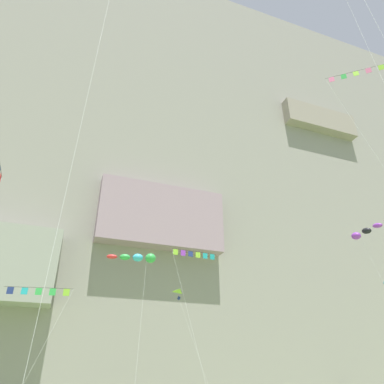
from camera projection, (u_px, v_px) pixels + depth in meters
The scene contains 7 objects.
cliff_face at pixel (148, 158), 65.20m from camera, with size 180.00×25.31×75.37m.
kite_banner_front_field at pixel (39, 293), 32.73m from camera, with size 6.15×4.60×9.15m.
kite_banner_far_right at pixel (194, 258), 31.92m from camera, with size 4.41×3.10×11.93m.
kite_windsock_upper_mid at pixel (139, 258), 36.53m from camera, with size 5.07×5.26×13.17m.
kite_banner_far_left at pixel (366, 81), 32.37m from camera, with size 4.95×5.35×27.38m.
kite_windsock_low_left at pixel (366, 231), 47.58m from camera, with size 3.25×6.03×20.04m.
kite_delta_near_cliff at pixel (183, 300), 37.79m from camera, with size 3.06×2.68×9.41m.
Camera 1 is at (-11.32, 0.32, 1.76)m, focal length 32.99 mm.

